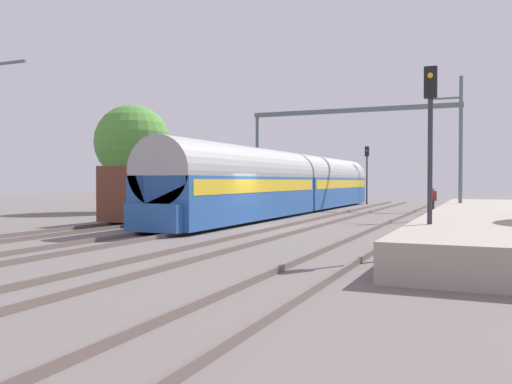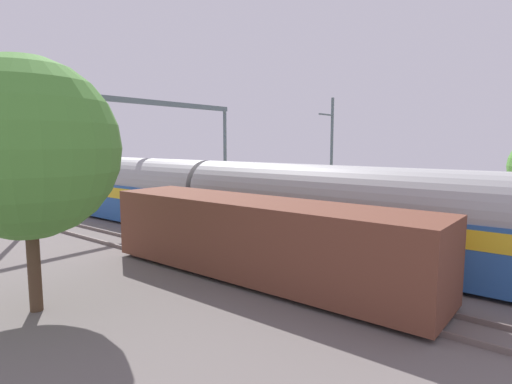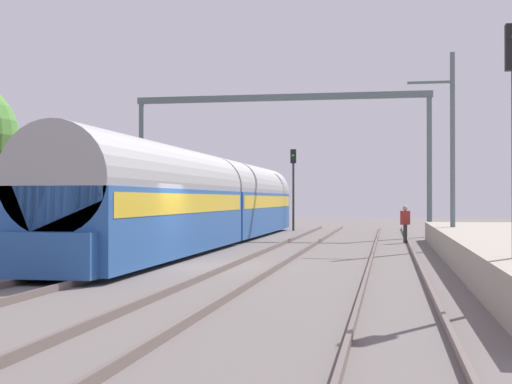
{
  "view_description": "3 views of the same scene",
  "coord_description": "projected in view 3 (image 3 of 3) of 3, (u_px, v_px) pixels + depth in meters",
  "views": [
    {
      "loc": [
        9.81,
        -23.1,
        2.16
      ],
      "look_at": [
        -2.03,
        4.58,
        1.52
      ],
      "focal_mm": 37.86,
      "sensor_mm": 36.0,
      "label": 1
    },
    {
      "loc": [
        -17.59,
        -4.83,
        4.91
      ],
      "look_at": [
        0.63,
        9.71,
        2.13
      ],
      "focal_mm": 29.1,
      "sensor_mm": 36.0,
      "label": 2
    },
    {
      "loc": [
        5.91,
        -21.88,
        2.04
      ],
      "look_at": [
        -1.01,
        16.95,
        2.41
      ],
      "focal_mm": 52.25,
      "sensor_mm": 36.0,
      "label": 3
    }
  ],
  "objects": [
    {
      "name": "track_east",
      "position": [
        257.0,
        265.0,
        22.2
      ],
      "size": [
        1.51,
        60.0,
        0.16
      ],
      "color": "#685A54",
      "rests_on": "ground"
    },
    {
      "name": "track_west",
      "position": [
        127.0,
        262.0,
        22.92
      ],
      "size": [
        1.51,
        60.0,
        0.16
      ],
      "color": "#685A54",
      "rests_on": "ground"
    },
    {
      "name": "railway_signal_far",
      "position": [
        293.0,
        179.0,
        47.77
      ],
      "size": [
        0.36,
        0.3,
        5.23
      ],
      "color": "#2D2D33",
      "rests_on": "ground"
    },
    {
      "name": "track_far_west",
      "position": [
        6.0,
        261.0,
        23.63
      ],
      "size": [
        1.52,
        60.0,
        0.16
      ],
      "color": "#685A54",
      "rests_on": "ground"
    },
    {
      "name": "freight_car",
      "position": [
        63.0,
        214.0,
        27.8
      ],
      "size": [
        2.8,
        13.0,
        2.7
      ],
      "color": "brown",
      "rests_on": "ground"
    },
    {
      "name": "person_crossing",
      "position": [
        405.0,
        221.0,
        34.33
      ],
      "size": [
        0.46,
        0.45,
        1.73
      ],
      "rotation": [
        0.0,
        0.0,
        3.89
      ],
      "color": "#333333",
      "rests_on": "ground"
    },
    {
      "name": "catenary_pole_east_mid",
      "position": [
        451.0,
        147.0,
        30.17
      ],
      "size": [
        1.9,
        0.2,
        8.0
      ],
      "color": "slate",
      "rests_on": "ground"
    },
    {
      "name": "passenger_train",
      "position": [
        210.0,
        200.0,
        33.61
      ],
      "size": [
        2.93,
        32.85,
        3.82
      ],
      "color": "#28569E",
      "rests_on": "ground"
    },
    {
      "name": "ground",
      "position": [
        191.0,
        266.0,
        22.56
      ],
      "size": [
        120.0,
        120.0,
        0.0
      ],
      "primitive_type": "plane",
      "color": "#68615E"
    },
    {
      "name": "track_far_east",
      "position": [
        394.0,
        267.0,
        21.49
      ],
      "size": [
        1.52,
        60.0,
        0.16
      ],
      "color": "#685A54",
      "rests_on": "ground"
    },
    {
      "name": "catenary_gantry",
      "position": [
        280.0,
        129.0,
        41.31
      ],
      "size": [
        16.55,
        0.28,
        7.86
      ],
      "color": "slate",
      "rests_on": "ground"
    }
  ]
}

